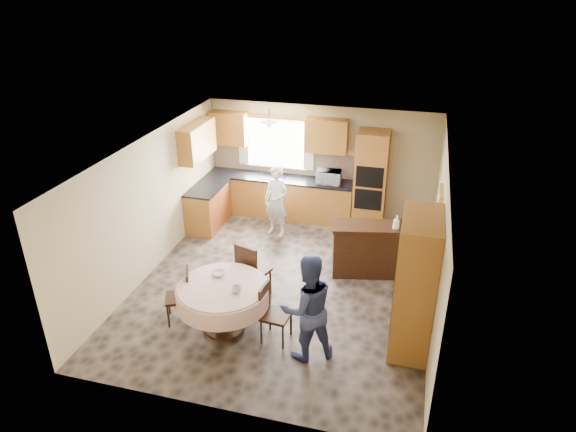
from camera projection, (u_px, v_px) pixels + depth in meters
The scene contains 36 objects.
floor at pixel (284, 284), 9.17m from camera, with size 5.00×6.00×0.01m, color brown.
ceiling at pixel (284, 150), 8.08m from camera, with size 5.00×6.00×0.01m, color white.
wall_back at pixel (320, 162), 11.23m from camera, with size 5.00×0.02×2.50m, color tan.
wall_front at pixel (217, 331), 6.02m from camera, with size 5.00×0.02×2.50m, color tan.
wall_left at pixel (150, 205), 9.21m from camera, with size 0.02×6.00×2.50m, color tan.
wall_right at pixel (438, 239), 8.05m from camera, with size 0.02×6.00×2.50m, color tan.
window at pixel (276, 143), 11.29m from camera, with size 1.40×0.03×1.10m, color white.
curtain_left at pixel (243, 139), 11.40m from camera, with size 0.22×0.02×1.15m, color white.
curtain_right at pixel (309, 145), 11.06m from camera, with size 0.22×0.02×1.15m, color white.
base_cab_back at pixel (280, 197), 11.52m from camera, with size 3.30×0.60×0.88m, color #B88431.
counter_back at pixel (280, 178), 11.32m from camera, with size 3.30×0.64×0.04m, color black.
base_cab_left at pixel (208, 207), 11.06m from camera, with size 0.60×1.20×0.88m, color #B88431.
counter_left at pixel (207, 187), 10.85m from camera, with size 0.64×1.20×0.04m, color black.
backsplash at pixel (283, 162), 11.45m from camera, with size 3.30×0.02×0.55m, color beige.
wall_cab_left at pixel (228, 128), 11.28m from camera, with size 0.85×0.33×0.72m, color #A76B29.
wall_cab_right at pixel (327, 136), 10.77m from camera, with size 0.90×0.33×0.72m, color #A76B29.
wall_cab_side at pixel (197, 141), 10.44m from camera, with size 0.33×1.20×0.72m, color #A76B29.
oven_tower at pixel (371, 180), 10.78m from camera, with size 0.66×0.62×2.12m, color #B88431.
oven_upper at pixel (370, 177), 10.42m from camera, with size 0.56×0.01×0.45m, color black.
oven_lower at pixel (368, 200), 10.64m from camera, with size 0.56×0.01×0.45m, color black.
pendant at pixel (270, 126), 10.65m from camera, with size 0.36×0.36×0.18m, color beige.
sideboard at pixel (367, 251), 9.31m from camera, with size 1.30×0.53×0.93m, color #3C2110.
space_heater at pixel (389, 263), 9.31m from camera, with size 0.37×0.26×0.51m, color black.
cupboard at pixel (415, 284), 7.28m from camera, with size 0.55×1.10×2.10m, color #B88431.
dining_table at pixel (223, 295), 7.76m from camera, with size 1.40×1.40×0.80m.
chair_left at pixel (182, 293), 8.04m from camera, with size 0.52×0.52×0.90m.
chair_back at pixel (251, 269), 8.52m from camera, with size 0.57×0.57×1.06m.
chair_right at pixel (271, 310), 7.61m from camera, with size 0.44×0.44×0.93m.
framed_picture at pixel (440, 203), 8.04m from camera, with size 0.06×0.56×0.46m.
microwave at pixel (329, 177), 10.95m from camera, with size 0.52×0.35×0.29m, color silver.
person_sink at pixel (276, 201), 10.55m from camera, with size 0.55×0.36×1.52m, color silver.
person_dining at pixel (307, 308), 7.14m from camera, with size 0.80×0.62×1.64m, color navy.
bowl_sideboard at pixel (347, 224), 9.18m from camera, with size 0.24×0.24×0.06m, color #B2B2B2.
bottle_sideboard at pixel (396, 224), 8.93m from camera, with size 0.12×0.12×0.30m, color silver.
cup_table at pixel (236, 289), 7.51m from camera, with size 0.14×0.14×0.11m, color #B2B2B2.
bowl_table at pixel (219, 274), 7.92m from camera, with size 0.20×0.20×0.06m, color #B2B2B2.
Camera 1 is at (2.05, -7.44, 5.10)m, focal length 32.00 mm.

